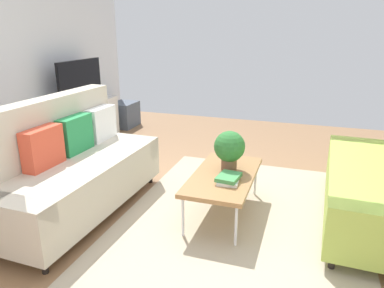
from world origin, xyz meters
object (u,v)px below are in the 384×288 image
Objects in this scene: couch_beige at (70,167)px; tv at (80,82)px; coffee_table at (224,177)px; vase_0 at (52,106)px; vase_1 at (62,104)px; table_book_0 at (229,180)px; potted_plant at (229,148)px; bottle_0 at (75,100)px; storage_trunk at (124,114)px; tv_console at (83,123)px.

couch_beige is 1.92× the size of tv.
coffee_table is 2.82m from vase_0.
table_book_0 is at bearing -115.10° from vase_1.
potted_plant reaches higher than bottle_0.
vase_0 is (-1.68, 0.15, 0.49)m from storage_trunk.
vase_0 is (0.92, 2.65, 0.32)m from coffee_table.
potted_plant is (0.12, -0.02, 0.25)m from coffee_table.
vase_1 is (1.00, 2.67, 0.06)m from potted_plant.
coffee_table is 0.19m from table_book_0.
potted_plant is 2.40× the size of bottle_0.
tv_console is 0.70m from vase_0.
couch_beige is 1.54m from potted_plant.
storage_trunk is 1.40m from bottle_0.
coffee_table is at bearing -120.03° from tv_console.
vase_0 reaches higher than tv_console.
bottle_0 is (0.37, -0.09, 0.01)m from vase_0.
tv_console is at bearing -7.40° from vase_1.
couch_beige is at bearing -140.82° from vase_1.
storage_trunk is 2.17× the size of table_book_0.
couch_beige is at bearing 109.14° from potted_plant.
couch_beige is 1.75× the size of coffee_table.
storage_trunk is at bearing -4.16° from tv.
table_book_0 is 1.72× the size of vase_0.
vase_1 is at bearing 69.44° from potted_plant.
couch_beige reaches higher than bottle_0.
table_book_0 reaches higher than coffee_table.
vase_0 is 0.20m from vase_1.
potted_plant is at bearing 12.55° from table_book_0.
bottle_0 is at bearing 65.43° from potted_plant.
storage_trunk is 1.76m from vase_0.
table_book_0 is 1.92× the size of vase_1.
potted_plant is (-2.48, -2.52, 0.42)m from storage_trunk.
potted_plant is at bearing -117.90° from tv_console.
tv reaches higher than coffee_table.
table_book_0 is (0.22, -1.50, -0.02)m from couch_beige.
table_book_0 is (-0.28, -0.06, -0.21)m from potted_plant.
tv_console is 3.61× the size of potted_plant.
coffee_table is at bearing -112.86° from vase_1.
storage_trunk reaches higher than coffee_table.
vase_0 is at bearing 73.20° from potted_plant.
vase_0 is at bearing 166.43° from bottle_0.
couch_beige is 2.22m from tv_console.
tv is (0.00, -0.02, 0.63)m from tv_console.
tv is at bearing 57.97° from table_book_0.
couch_beige is 1.37× the size of tv_console.
potted_plant is 0.35m from table_book_0.
vase_1 is at bearing 174.23° from storage_trunk.
table_book_0 is at bearing 99.99° from couch_beige.
potted_plant is at bearing -118.08° from tv.
tv_console reaches higher than storage_trunk.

